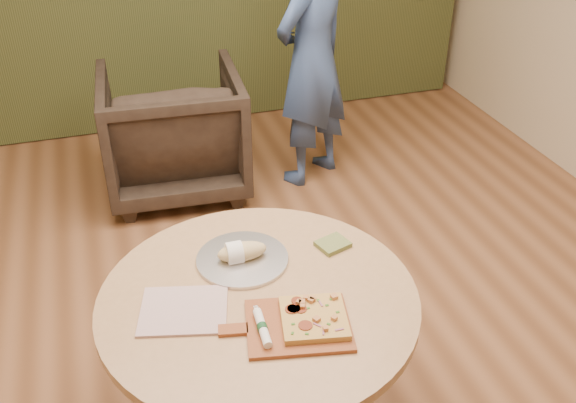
# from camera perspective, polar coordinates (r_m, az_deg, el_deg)

# --- Properties ---
(room_shell) EXTENTS (5.04, 6.04, 2.84)m
(room_shell) POSITION_cam_1_polar(r_m,az_deg,el_deg) (2.27, -0.70, 9.78)
(room_shell) COLOR #915D3A
(room_shell) RESTS_ON ground
(pedestal_table) EXTENTS (1.16, 1.16, 0.75)m
(pedestal_table) POSITION_cam_1_polar(r_m,az_deg,el_deg) (2.43, -2.57, -10.84)
(pedestal_table) COLOR tan
(pedestal_table) RESTS_ON ground
(pizza_paddle) EXTENTS (0.47, 0.34, 0.01)m
(pizza_paddle) POSITION_cam_1_polar(r_m,az_deg,el_deg) (2.20, 0.64, -10.96)
(pizza_paddle) COLOR brown
(pizza_paddle) RESTS_ON pedestal_table
(flatbread_pizza) EXTENTS (0.26, 0.26, 0.04)m
(flatbread_pizza) POSITION_cam_1_polar(r_m,az_deg,el_deg) (2.21, 2.27, -10.24)
(flatbread_pizza) COLOR tan
(flatbread_pizza) RESTS_ON pizza_paddle
(cutlery_roll) EXTENTS (0.04, 0.20, 0.03)m
(cutlery_roll) POSITION_cam_1_polar(r_m,az_deg,el_deg) (2.17, -2.30, -11.13)
(cutlery_roll) COLOR white
(cutlery_roll) RESTS_ON pizza_paddle
(newspaper) EXTENTS (0.35, 0.32, 0.01)m
(newspaper) POSITION_cam_1_polar(r_m,az_deg,el_deg) (2.29, -9.25, -9.52)
(newspaper) COLOR white
(newspaper) RESTS_ON pedestal_table
(serving_tray) EXTENTS (0.36, 0.36, 0.02)m
(serving_tray) POSITION_cam_1_polar(r_m,az_deg,el_deg) (2.49, -4.08, -5.13)
(serving_tray) COLOR silver
(serving_tray) RESTS_ON pedestal_table
(bread_roll) EXTENTS (0.19, 0.09, 0.09)m
(bread_roll) POSITION_cam_1_polar(r_m,az_deg,el_deg) (2.47, -4.31, -4.50)
(bread_roll) COLOR #DAC185
(bread_roll) RESTS_ON serving_tray
(green_packet) EXTENTS (0.14, 0.13, 0.02)m
(green_packet) POSITION_cam_1_polar(r_m,az_deg,el_deg) (2.56, 4.00, -3.81)
(green_packet) COLOR #4E5C29
(green_packet) RESTS_ON pedestal_table
(armchair) EXTENTS (0.94, 0.88, 0.91)m
(armchair) POSITION_cam_1_polar(r_m,az_deg,el_deg) (4.27, -10.20, 6.63)
(armchair) COLOR black
(armchair) RESTS_ON ground
(person_standing) EXTENTS (0.74, 0.67, 1.70)m
(person_standing) POSITION_cam_1_polar(r_m,az_deg,el_deg) (4.20, 2.17, 12.54)
(person_standing) COLOR #344D81
(person_standing) RESTS_ON ground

